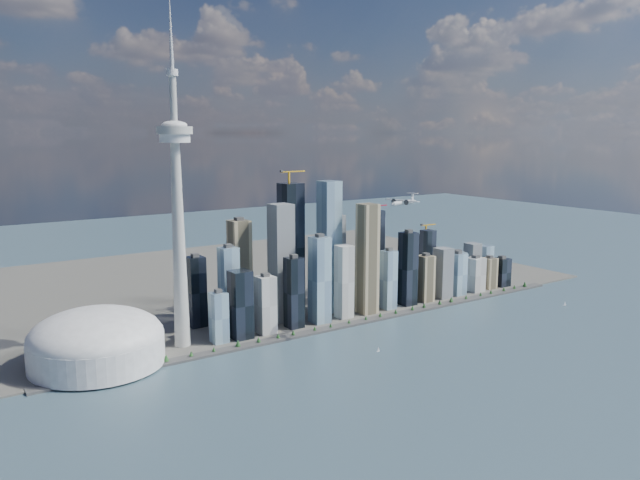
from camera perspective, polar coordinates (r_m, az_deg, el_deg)
ground at (r=985.67m, az=11.56°, el=-11.30°), size 4000.00×4000.00×0.00m
seawall at (r=1162.94m, az=2.70°, el=-7.71°), size 1100.00×22.00×4.00m
land at (r=1534.88m, az=-7.38°, el=-3.48°), size 1400.00×900.00×3.00m
shoreline_trees at (r=1160.92m, az=2.70°, el=-7.39°), size 960.53×7.20×8.80m
skyscraper_cluster at (r=1243.01m, az=2.55°, el=-2.52°), size 736.00×142.00×278.31m
needle_tower at (r=1023.03m, az=-12.91°, el=3.06°), size 56.00×56.00×550.50m
dome_stadium at (r=1014.55m, az=-19.75°, el=-8.71°), size 200.00×200.00×86.00m
airplane at (r=1058.71m, az=7.64°, el=3.47°), size 72.14×64.29×17.78m
sailboat_west at (r=1033.39m, az=5.36°, el=-9.98°), size 5.87×2.04×8.11m
sailboat_east at (r=1385.98m, az=21.47°, el=-5.46°), size 7.14×3.90×10.02m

